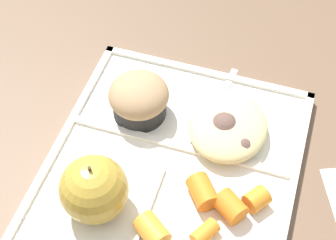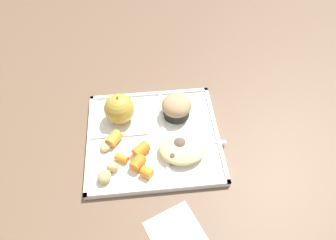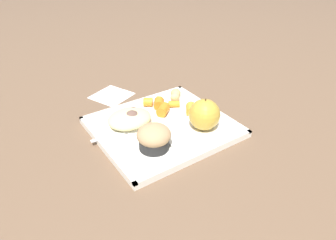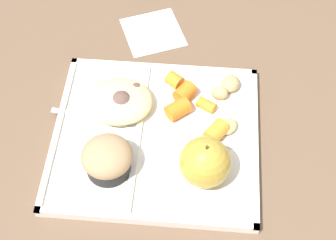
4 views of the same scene
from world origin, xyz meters
name	(u,v)px [view 2 (image 2 of 4)]	position (x,y,z in m)	size (l,w,h in m)	color
ground	(154,139)	(0.00, 0.00, 0.00)	(6.00, 6.00, 0.00)	brown
lunch_tray	(153,138)	(0.00, 0.00, 0.01)	(0.33, 0.30, 0.02)	silver
green_apple	(119,109)	(-0.08, 0.07, 0.05)	(0.08, 0.08, 0.08)	#B79333
bran_muffin	(176,107)	(0.07, 0.07, 0.04)	(0.08, 0.08, 0.06)	black
carrot_slice_edge	(122,158)	(-0.08, -0.06, 0.02)	(0.02, 0.02, 0.03)	orange
carrot_slice_large	(138,163)	(-0.04, -0.08, 0.03)	(0.03, 0.03, 0.03)	orange
carrot_slice_back	(114,138)	(-0.10, -0.01, 0.03)	(0.03, 0.03, 0.04)	orange
carrot_slice_tilted	(147,172)	(-0.02, -0.11, 0.02)	(0.02, 0.02, 0.03)	orange
carrot_slice_near_corner	(141,150)	(-0.03, -0.05, 0.03)	(0.03, 0.03, 0.04)	orange
potato_chunk_large	(104,177)	(-0.12, -0.11, 0.02)	(0.04, 0.03, 0.02)	tan
potato_chunk_wedge	(113,167)	(-0.10, -0.09, 0.02)	(0.03, 0.02, 0.03)	tan
potato_chunk_corner	(106,146)	(-0.12, -0.02, 0.02)	(0.03, 0.03, 0.02)	tan
egg_noodle_pile	(182,148)	(0.07, -0.05, 0.03)	(0.11, 0.10, 0.03)	#D6C684
meatball_front	(184,146)	(0.07, -0.05, 0.03)	(0.03, 0.03, 0.03)	brown
meatball_center	(173,157)	(0.04, -0.08, 0.03)	(0.03, 0.03, 0.03)	brown
meatball_side	(180,146)	(0.06, -0.05, 0.03)	(0.04, 0.04, 0.04)	brown
plastic_fork	(192,142)	(0.09, -0.03, 0.01)	(0.15, 0.03, 0.00)	silver
paper_napkin	(176,233)	(0.03, -0.24, 0.00)	(0.10, 0.10, 0.00)	white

